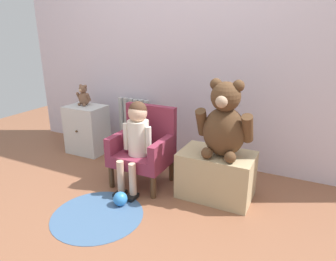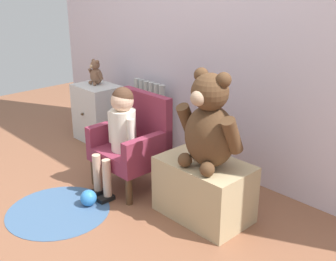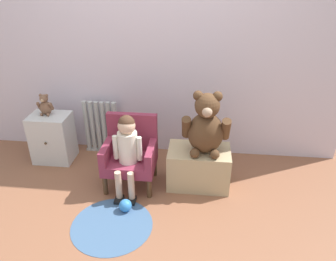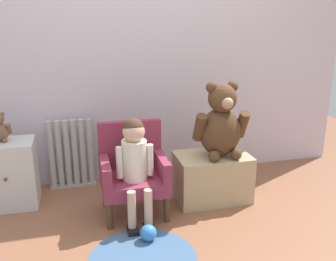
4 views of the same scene
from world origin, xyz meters
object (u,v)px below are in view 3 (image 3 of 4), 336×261
at_px(small_dresser, 53,138).
at_px(small_teddy_bear, 45,106).
at_px(large_teddy_bear, 206,127).
at_px(floor_rug, 112,225).
at_px(low_bench, 198,167).
at_px(toy_ball, 125,205).
at_px(child_figure, 127,144).
at_px(child_armchair, 131,153).
at_px(radiator, 101,127).

distance_m(small_dresser, small_teddy_bear, 0.35).
height_order(large_teddy_bear, floor_rug, large_teddy_bear).
distance_m(low_bench, floor_rug, 0.93).
distance_m(small_teddy_bear, toy_ball, 1.31).
bearing_deg(large_teddy_bear, small_dresser, 169.36).
relative_size(child_figure, large_teddy_bear, 1.28).
distance_m(child_armchair, floor_rug, 0.67).
bearing_deg(low_bench, floor_rug, -136.31).
distance_m(child_armchair, child_figure, 0.19).
bearing_deg(child_figure, floor_rug, -94.98).
distance_m(small_dresser, child_armchair, 0.93).
xyz_separation_m(child_figure, large_teddy_bear, (0.66, 0.12, 0.14)).
xyz_separation_m(small_dresser, toy_ball, (0.90, -0.71, -0.20)).
bearing_deg(child_figure, small_teddy_bear, 154.18).
xyz_separation_m(low_bench, toy_ball, (-0.59, -0.45, -0.13)).
xyz_separation_m(radiator, toy_ball, (0.46, -0.93, -0.23)).
bearing_deg(low_bench, radiator, 155.29).
bearing_deg(small_dresser, child_armchair, -19.12).
bearing_deg(floor_rug, low_bench, 43.69).
xyz_separation_m(small_teddy_bear, toy_ball, (0.93, -0.74, -0.54)).
xyz_separation_m(child_figure, floor_rug, (-0.04, -0.48, -0.46)).
bearing_deg(floor_rug, toy_ball, 68.95).
height_order(low_bench, large_teddy_bear, large_teddy_bear).
height_order(child_armchair, small_teddy_bear, small_teddy_bear).
bearing_deg(child_figure, toy_ball, -84.64).
bearing_deg(toy_ball, low_bench, 37.22).
height_order(child_figure, low_bench, child_figure).
bearing_deg(child_armchair, child_figure, -90.00).
bearing_deg(large_teddy_bear, small_teddy_bear, 168.66).
xyz_separation_m(low_bench, small_teddy_bear, (-1.52, 0.29, 0.41)).
xyz_separation_m(floor_rug, toy_ball, (0.07, 0.18, 0.05)).
bearing_deg(small_dresser, floor_rug, -46.99).
bearing_deg(small_teddy_bear, child_armchair, -19.97).
height_order(child_armchair, toy_ball, child_armchair).
relative_size(radiator, floor_rug, 0.89).
distance_m(small_dresser, child_figure, 0.99).
bearing_deg(low_bench, small_dresser, 169.90).
bearing_deg(low_bench, toy_ball, -142.78).
relative_size(small_teddy_bear, toy_ball, 2.03).
bearing_deg(toy_ball, child_armchair, 93.93).
distance_m(child_figure, small_teddy_bear, 1.01).
bearing_deg(child_armchair, small_teddy_bear, 160.03).
bearing_deg(large_teddy_bear, toy_ball, -146.25).
height_order(small_teddy_bear, floor_rug, small_teddy_bear).
bearing_deg(child_armchair, radiator, 129.54).
relative_size(radiator, small_teddy_bear, 2.67).
relative_size(large_teddy_bear, small_teddy_bear, 2.61).
bearing_deg(radiator, child_figure, -55.71).
bearing_deg(floor_rug, large_teddy_bear, 40.71).
distance_m(radiator, child_figure, 0.78).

